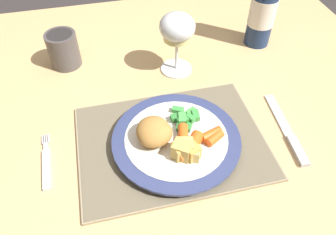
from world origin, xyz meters
The scene contains 13 objects.
ground_plane centered at (0.00, 0.00, 0.00)m, with size 6.00×6.00×0.00m, color #383333.
dining_table centered at (0.00, 0.00, 0.64)m, with size 1.10×0.90×0.74m.
placemat centered at (-0.03, -0.14, 0.74)m, with size 0.35×0.26×0.01m.
dinner_plate centered at (-0.03, -0.15, 0.76)m, with size 0.24×0.24×0.02m.
breaded_croquettes centered at (-0.07, -0.14, 0.79)m, with size 0.08×0.08×0.04m.
green_beans_pile centered at (0.00, -0.11, 0.77)m, with size 0.06×0.07×0.02m.
glazed_carrots centered at (0.00, -0.17, 0.78)m, with size 0.10×0.08×0.02m.
fork centered at (-0.27, -0.14, 0.74)m, with size 0.02×0.13×0.01m.
table_knife centered at (0.19, -0.17, 0.74)m, with size 0.03×0.19×0.01m.
wine_glass centered at (0.03, 0.08, 0.85)m, with size 0.08×0.08×0.15m.
bottle centered at (0.26, 0.14, 0.85)m, with size 0.07×0.07×0.29m.
roast_potatoes centered at (-0.02, -0.19, 0.78)m, with size 0.05×0.04×0.03m.
drinking_cup centered at (-0.22, 0.16, 0.78)m, with size 0.07×0.07×0.08m.
Camera 1 is at (-0.13, -0.52, 1.23)m, focal length 35.00 mm.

